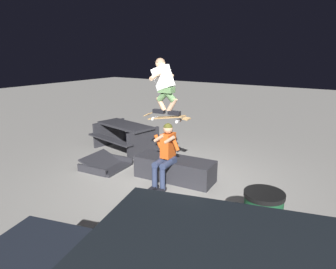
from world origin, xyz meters
TOP-DOWN VIEW (x-y plane):
  - ground_plane at (0.00, 0.00)m, footprint 40.00×40.00m
  - ledge_box_main at (0.00, -0.13)m, footprint 1.78×0.76m
  - person_sitting_on_ledge at (-0.00, 0.23)m, footprint 0.60×0.77m
  - skateboard at (0.12, 0.01)m, footprint 1.03×0.28m
  - skater_airborne at (0.17, 0.02)m, footprint 0.63×0.89m
  - kicker_ramp at (1.75, 0.20)m, footprint 1.00×1.03m
  - picnic_table_back at (2.26, -1.15)m, footprint 1.93×1.64m
  - trash_bin at (-2.33, 1.40)m, footprint 0.54×0.54m

SIDE VIEW (x-z plane):
  - ground_plane at x=0.00m, z-range 0.00..0.00m
  - kicker_ramp at x=1.75m, z-range -0.13..0.25m
  - ledge_box_main at x=0.00m, z-range 0.00..0.48m
  - trash_bin at x=-2.33m, z-range 0.00..0.93m
  - picnic_table_back at x=2.26m, z-range 0.12..0.87m
  - person_sitting_on_ledge at x=0.00m, z-range 0.07..1.38m
  - skateboard at x=0.12m, z-range 1.33..1.47m
  - skater_airborne at x=0.17m, z-range 1.53..2.65m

